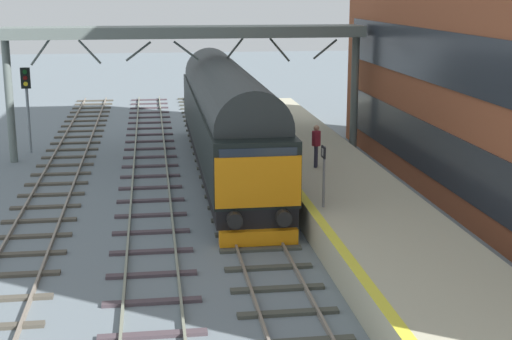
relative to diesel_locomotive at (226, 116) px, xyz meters
The scene contains 10 objects.
ground_plane 7.35m from the diesel_locomotive, 90.01° to the right, with size 140.00×140.00×0.00m, color slate.
track_main 7.33m from the diesel_locomotive, 90.01° to the right, with size 2.50×60.00×0.15m.
track_adjacent_west 8.03m from the diesel_locomotive, 115.33° to the right, with size 2.50×60.00×0.15m.
track_adjacent_far_west 10.16m from the diesel_locomotive, 135.49° to the right, with size 2.50×60.00×0.15m.
station_platform 8.05m from the diesel_locomotive, 62.52° to the right, with size 4.00×44.00×1.01m.
diesel_locomotive is the anchor object (origin of this frame).
signal_post_mid 10.47m from the diesel_locomotive, 149.05° to the left, with size 0.44×0.22×4.10m.
platform_number_sign 9.24m from the diesel_locomotive, 76.64° to the right, with size 0.10×0.44×1.95m.
waiting_passenger 4.77m from the diesel_locomotive, 49.32° to the right, with size 0.43×0.49×1.64m.
overhead_footbridge 4.83m from the diesel_locomotive, 113.17° to the left, with size 16.34×2.00×6.05m.
Camera 1 is at (-3.13, -24.33, 7.72)m, focal length 52.71 mm.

